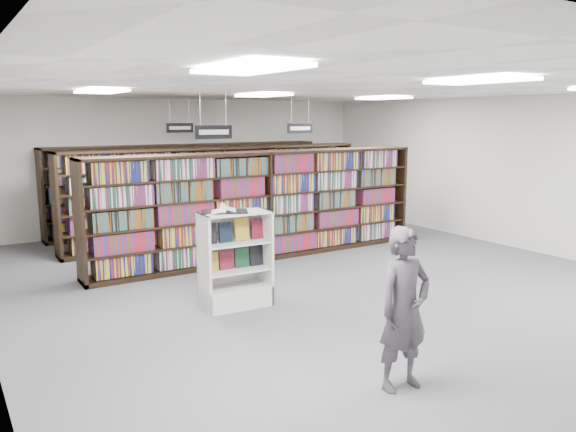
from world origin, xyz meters
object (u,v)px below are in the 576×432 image
endcap_display (235,274)px  open_book (224,210)px  shopper (404,309)px  bookshelf_row_near (264,205)px

endcap_display → open_book: open_book is taller
shopper → open_book: bearing=100.8°
open_book → endcap_display: bearing=19.0°
bookshelf_row_near → endcap_display: (-1.80, -2.26, -0.58)m
bookshelf_row_near → endcap_display: 2.95m
endcap_display → open_book: size_ratio=1.86×
bookshelf_row_near → shopper: size_ratio=4.17×
shopper → endcap_display: bearing=98.2°
shopper → bookshelf_row_near: bearing=77.6°
open_book → shopper: bearing=-57.2°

